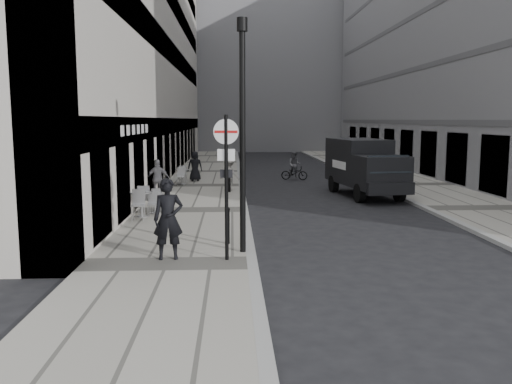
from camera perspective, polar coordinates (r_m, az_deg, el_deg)
ground at (r=10.31m, az=0.18°, el=-11.98°), size 120.00×120.00×0.00m
sidewalk at (r=27.95m, az=-5.67°, el=0.61°), size 4.00×60.00×0.12m
far_sidewalk at (r=29.47m, az=16.21°, el=0.70°), size 4.00×60.00×0.12m
building_left at (r=35.09m, az=-12.09°, el=16.55°), size 4.00×45.00×18.00m
building_right at (r=37.70m, az=21.04°, el=17.13°), size 6.00×45.00×20.00m
building_far at (r=66.16m, az=-0.84°, el=14.17°), size 24.00×16.00×22.00m
walking_man at (r=13.15m, az=-9.22°, el=-2.82°), size 0.77×0.56×1.95m
sign_post at (r=12.75m, az=-3.15°, el=2.56°), size 0.59×0.13×3.45m
lamppost at (r=13.48m, az=-1.43°, el=7.10°), size 0.26×0.26×5.78m
bollard_near at (r=14.68m, az=-3.03°, el=-3.65°), size 0.13×0.13×0.94m
bollard_far at (r=25.11m, az=-2.83°, el=0.99°), size 0.12×0.12×0.88m
panel_van at (r=25.02m, az=11.26°, el=2.87°), size 2.73×5.67×2.57m
cyclist at (r=31.31m, az=4.06°, el=2.44°), size 1.61×0.93×1.64m
pedestrian_a at (r=23.21m, az=-10.29°, el=1.34°), size 1.04×0.54×1.69m
pedestrian_b at (r=25.65m, az=-2.83°, el=1.90°), size 1.17×0.98×1.57m
pedestrian_c at (r=29.77m, az=-6.44°, el=2.72°), size 0.86×0.63×1.63m
cafe_table_near at (r=19.10m, az=-11.96°, el=-1.05°), size 0.79×1.78×1.01m
cafe_table_mid at (r=19.71m, az=-10.59°, el=-1.00°), size 0.65×1.48×0.84m
cafe_table_far at (r=28.49m, az=-7.81°, el=1.76°), size 0.71×1.59×0.91m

